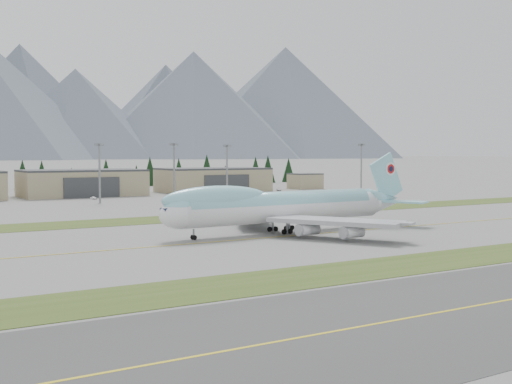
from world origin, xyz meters
TOP-DOWN VIEW (x-y plane):
  - ground at (0.00, 0.00)m, footprint 7000.00×7000.00m
  - grass_strip_near at (0.00, -38.00)m, footprint 400.00×14.00m
  - grass_strip_far at (0.00, 45.00)m, footprint 400.00×18.00m
  - taxiway_line_main at (0.00, 0.00)m, footprint 400.00×0.40m
  - boeing_747_freighter at (-12.59, 5.79)m, footprint 66.13×57.35m
  - hangar_center at (-15.00, 149.90)m, footprint 48.00×26.60m
  - hangar_right at (45.00, 149.90)m, footprint 48.00×26.60m
  - control_shed at (95.00, 148.00)m, footprint 14.00×12.00m
  - floodlight_masts at (-9.82, 108.59)m, footprint 202.39×8.43m
  - service_vehicle_a at (-17.29, 127.64)m, footprint 2.05×3.61m
  - service_vehicle_b at (16.52, 115.50)m, footprint 3.52×1.72m
  - service_vehicle_c at (73.29, 138.38)m, footprint 3.48×4.81m
  - conifer_belt at (10.61, 213.18)m, footprint 268.59×14.61m

SIDE VIEW (x-z plane):
  - ground at x=0.00m, z-range 0.00..0.00m
  - grass_strip_near at x=0.00m, z-range -0.04..0.04m
  - grass_strip_far at x=0.00m, z-range -0.04..0.04m
  - taxiway_line_main at x=0.00m, z-range -0.01..0.01m
  - service_vehicle_a at x=-17.29m, z-range -0.58..0.58m
  - service_vehicle_b at x=16.52m, z-range -0.56..0.56m
  - service_vehicle_c at x=73.29m, z-range -0.65..0.65m
  - control_shed at x=95.00m, z-range 0.00..7.60m
  - hangar_center at x=-15.00m, z-range -0.01..10.79m
  - hangar_right at x=45.00m, z-range -0.01..10.79m
  - boeing_747_freighter at x=-12.59m, z-range -2.98..14.52m
  - conifer_belt at x=10.61m, z-range -1.17..15.81m
  - floodlight_masts at x=-9.82m, z-range 2.83..27.67m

